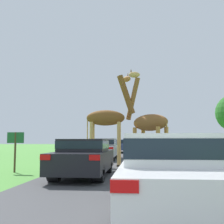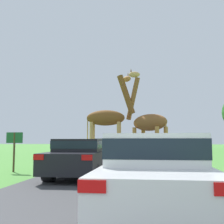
{
  "view_description": "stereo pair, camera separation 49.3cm",
  "coord_description": "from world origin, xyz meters",
  "px_view_note": "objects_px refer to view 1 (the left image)",
  "views": [
    {
      "loc": [
        0.17,
        -0.92,
        1.32
      ],
      "look_at": [
        -1.17,
        13.17,
        2.71
      ],
      "focal_mm": 45.0,
      "sensor_mm": 36.0,
      "label": 1
    },
    {
      "loc": [
        0.66,
        -0.86,
        1.32
      ],
      "look_at": [
        -1.17,
        13.17,
        2.71
      ],
      "focal_mm": 45.0,
      "sensor_mm": 36.0,
      "label": 2
    }
  ],
  "objects_px": {
    "car_lead_maroon": "(171,170)",
    "car_queue_right": "(119,145)",
    "car_verge_right": "(84,157)",
    "sign_post": "(15,144)",
    "car_far_ahead": "(168,148)",
    "giraffe_near_road": "(109,119)",
    "giraffe_companion": "(148,124)",
    "car_queue_left": "(103,148)"
  },
  "relations": [
    {
      "from": "giraffe_companion",
      "to": "car_lead_maroon",
      "type": "xyz_separation_m",
      "value": [
        0.14,
        -8.06,
        -1.3
      ]
    },
    {
      "from": "car_queue_right",
      "to": "car_far_ahead",
      "type": "height_order",
      "value": "car_queue_right"
    },
    {
      "from": "giraffe_companion",
      "to": "car_queue_left",
      "type": "xyz_separation_m",
      "value": [
        -2.82,
        5.29,
        -1.3
      ]
    },
    {
      "from": "car_queue_right",
      "to": "car_verge_right",
      "type": "relative_size",
      "value": 1.11
    },
    {
      "from": "giraffe_companion",
      "to": "sign_post",
      "type": "distance_m",
      "value": 6.07
    },
    {
      "from": "giraffe_companion",
      "to": "car_queue_left",
      "type": "distance_m",
      "value": 6.14
    },
    {
      "from": "car_queue_right",
      "to": "car_verge_right",
      "type": "height_order",
      "value": "car_verge_right"
    },
    {
      "from": "car_lead_maroon",
      "to": "car_queue_right",
      "type": "bearing_deg",
      "value": 96.24
    },
    {
      "from": "giraffe_companion",
      "to": "sign_post",
      "type": "xyz_separation_m",
      "value": [
        -5.47,
        -2.46,
        -0.92
      ]
    },
    {
      "from": "car_queue_right",
      "to": "car_queue_left",
      "type": "distance_m",
      "value": 10.21
    },
    {
      "from": "car_queue_left",
      "to": "car_verge_right",
      "type": "xyz_separation_m",
      "value": [
        0.41,
        -8.82,
        -0.03
      ]
    },
    {
      "from": "car_lead_maroon",
      "to": "giraffe_near_road",
      "type": "bearing_deg",
      "value": 103.73
    },
    {
      "from": "giraffe_companion",
      "to": "car_queue_left",
      "type": "relative_size",
      "value": 1.01
    },
    {
      "from": "giraffe_near_road",
      "to": "car_far_ahead",
      "type": "relative_size",
      "value": 1.26
    },
    {
      "from": "car_queue_left",
      "to": "car_verge_right",
      "type": "bearing_deg",
      "value": -87.33
    },
    {
      "from": "car_verge_right",
      "to": "sign_post",
      "type": "bearing_deg",
      "value": 160.62
    },
    {
      "from": "giraffe_companion",
      "to": "sign_post",
      "type": "height_order",
      "value": "giraffe_companion"
    },
    {
      "from": "giraffe_near_road",
      "to": "car_queue_left",
      "type": "xyz_separation_m",
      "value": [
        -0.86,
        4.73,
        -1.63
      ]
    },
    {
      "from": "giraffe_near_road",
      "to": "car_lead_maroon",
      "type": "relative_size",
      "value": 1.14
    },
    {
      "from": "car_lead_maroon",
      "to": "car_verge_right",
      "type": "bearing_deg",
      "value": 119.42
    },
    {
      "from": "car_queue_left",
      "to": "sign_post",
      "type": "relative_size",
      "value": 2.92
    },
    {
      "from": "car_far_ahead",
      "to": "car_verge_right",
      "type": "xyz_separation_m",
      "value": [
        -4.13,
        -11.32,
        0.0
      ]
    },
    {
      "from": "sign_post",
      "to": "car_queue_left",
      "type": "bearing_deg",
      "value": 71.14
    },
    {
      "from": "car_lead_maroon",
      "to": "car_far_ahead",
      "type": "height_order",
      "value": "car_lead_maroon"
    },
    {
      "from": "giraffe_near_road",
      "to": "car_queue_right",
      "type": "bearing_deg",
      "value": -179.82
    },
    {
      "from": "giraffe_near_road",
      "to": "car_far_ahead",
      "type": "bearing_deg",
      "value": 151.4
    },
    {
      "from": "car_queue_right",
      "to": "giraffe_near_road",
      "type": "bearing_deg",
      "value": -88.2
    },
    {
      "from": "car_lead_maroon",
      "to": "car_far_ahead",
      "type": "xyz_separation_m",
      "value": [
        1.57,
        15.84,
        -0.04
      ]
    },
    {
      "from": "giraffe_near_road",
      "to": "car_verge_right",
      "type": "relative_size",
      "value": 1.17
    },
    {
      "from": "car_verge_right",
      "to": "sign_post",
      "type": "height_order",
      "value": "sign_post"
    },
    {
      "from": "car_queue_left",
      "to": "car_lead_maroon",
      "type": "bearing_deg",
      "value": -77.48
    },
    {
      "from": "giraffe_near_road",
      "to": "car_queue_right",
      "type": "height_order",
      "value": "giraffe_near_road"
    },
    {
      "from": "giraffe_companion",
      "to": "car_far_ahead",
      "type": "bearing_deg",
      "value": 28.82
    },
    {
      "from": "car_queue_left",
      "to": "sign_post",
      "type": "distance_m",
      "value": 8.19
    },
    {
      "from": "giraffe_companion",
      "to": "car_lead_maroon",
      "type": "height_order",
      "value": "giraffe_companion"
    },
    {
      "from": "car_queue_left",
      "to": "car_verge_right",
      "type": "distance_m",
      "value": 8.83
    },
    {
      "from": "giraffe_near_road",
      "to": "sign_post",
      "type": "height_order",
      "value": "giraffe_near_road"
    },
    {
      "from": "car_lead_maroon",
      "to": "car_far_ahead",
      "type": "distance_m",
      "value": 15.92
    },
    {
      "from": "car_far_ahead",
      "to": "car_verge_right",
      "type": "height_order",
      "value": "car_verge_right"
    },
    {
      "from": "car_queue_right",
      "to": "car_verge_right",
      "type": "xyz_separation_m",
      "value": [
        0.02,
        -19.03,
        -0.01
      ]
    },
    {
      "from": "car_queue_right",
      "to": "sign_post",
      "type": "height_order",
      "value": "sign_post"
    },
    {
      "from": "giraffe_companion",
      "to": "car_lead_maroon",
      "type": "relative_size",
      "value": 1.11
    }
  ]
}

